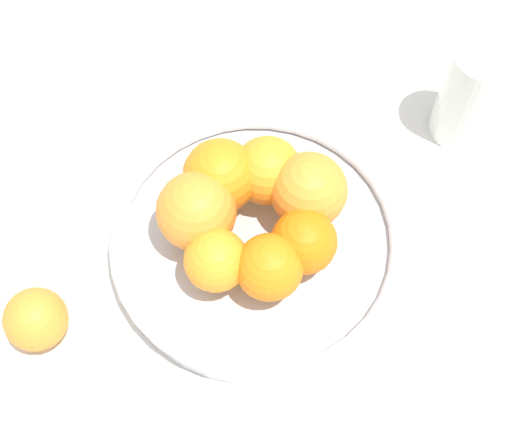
# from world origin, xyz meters

# --- Properties ---
(ground_plane) EXTENTS (4.00, 4.00, 0.00)m
(ground_plane) POSITION_xyz_m (0.00, 0.00, 0.00)
(ground_plane) COLOR silver
(fruit_bowl) EXTENTS (0.31, 0.31, 0.04)m
(fruit_bowl) POSITION_xyz_m (0.00, 0.00, 0.02)
(fruit_bowl) COLOR silver
(fruit_bowl) RESTS_ON ground_plane
(orange_pile) EXTENTS (0.19, 0.19, 0.08)m
(orange_pile) POSITION_xyz_m (-0.00, -0.01, 0.07)
(orange_pile) COLOR orange
(orange_pile) RESTS_ON fruit_bowl
(stray_orange) EXTENTS (0.06, 0.06, 0.06)m
(stray_orange) POSITION_xyz_m (0.23, -0.06, 0.03)
(stray_orange) COLOR orange
(stray_orange) RESTS_ON ground_plane
(drinking_glass) EXTENTS (0.08, 0.08, 0.13)m
(drinking_glass) POSITION_xyz_m (-0.30, 0.03, 0.06)
(drinking_glass) COLOR silver
(drinking_glass) RESTS_ON ground_plane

